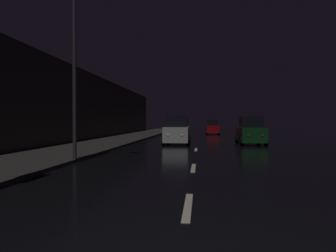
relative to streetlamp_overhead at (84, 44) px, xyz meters
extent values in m
cube|color=black|center=(4.64, 15.00, -5.03)|extent=(26.76, 84.00, 0.02)
cube|color=#33302D|center=(-2.54, 15.00, -4.94)|extent=(4.40, 84.00, 0.15)
cube|color=#2D2B28|center=(-5.14, 11.50, -1.99)|extent=(0.80, 63.00, 6.07)
cube|color=beige|center=(4.64, -6.50, -5.01)|extent=(0.16, 2.20, 0.01)
cube|color=beige|center=(4.64, -1.11, -5.01)|extent=(0.16, 2.20, 0.01)
cube|color=beige|center=(4.64, 6.67, -5.01)|extent=(0.16, 2.20, 0.01)
cylinder|color=#2D2D30|center=(-0.44, 0.00, -1.24)|extent=(0.16, 0.16, 7.57)
cube|color=silver|center=(3.14, 11.21, -4.24)|extent=(1.80, 4.21, 1.10)
cube|color=black|center=(3.14, 11.36, -3.27)|extent=(1.53, 2.10, 0.84)
cylinder|color=black|center=(4.03, 9.74, -4.70)|extent=(0.22, 0.64, 0.64)
cylinder|color=black|center=(2.26, 9.74, -4.70)|extent=(0.22, 0.64, 0.64)
cylinder|color=black|center=(4.03, 12.69, -4.70)|extent=(0.22, 0.64, 0.64)
cylinder|color=black|center=(2.26, 12.69, -4.70)|extent=(0.22, 0.64, 0.64)
sphere|color=white|center=(3.64, 9.15, -4.24)|extent=(0.18, 0.18, 0.18)
sphere|color=white|center=(2.65, 9.15, -4.24)|extent=(0.18, 0.18, 0.18)
sphere|color=red|center=(3.64, 13.28, -4.24)|extent=(0.18, 0.18, 0.18)
sphere|color=red|center=(2.65, 13.28, -4.24)|extent=(0.18, 0.18, 0.18)
cube|color=#0F3819|center=(8.72, 11.54, -4.26)|extent=(1.76, 4.11, 1.08)
cube|color=black|center=(8.72, 11.40, -3.31)|extent=(1.50, 2.06, 0.82)
cylinder|color=black|center=(7.86, 12.98, -4.71)|extent=(0.22, 0.63, 0.63)
cylinder|color=black|center=(9.59, 12.98, -4.71)|extent=(0.22, 0.63, 0.63)
cylinder|color=black|center=(7.86, 10.10, -4.71)|extent=(0.22, 0.63, 0.63)
cylinder|color=black|center=(9.59, 10.10, -4.71)|extent=(0.22, 0.63, 0.63)
sphere|color=slate|center=(8.24, 13.56, -4.26)|extent=(0.18, 0.18, 0.18)
sphere|color=slate|center=(9.21, 13.56, -4.26)|extent=(0.18, 0.18, 0.18)
sphere|color=red|center=(8.24, 9.53, -4.26)|extent=(0.18, 0.18, 0.18)
sphere|color=red|center=(9.21, 9.53, -4.26)|extent=(0.18, 0.18, 0.18)
cube|color=maroon|center=(6.59, 30.15, -4.32)|extent=(1.62, 3.79, 0.99)
cube|color=black|center=(6.59, 30.01, -3.45)|extent=(1.38, 1.89, 0.76)
cylinder|color=black|center=(5.79, 31.48, -4.73)|extent=(0.20, 0.58, 0.58)
cylinder|color=black|center=(7.39, 31.48, -4.73)|extent=(0.20, 0.58, 0.58)
cylinder|color=black|center=(5.79, 28.82, -4.73)|extent=(0.20, 0.58, 0.58)
cylinder|color=black|center=(7.39, 28.82, -4.73)|extent=(0.20, 0.58, 0.58)
sphere|color=slate|center=(6.14, 32.01, -4.32)|extent=(0.16, 0.16, 0.16)
sphere|color=slate|center=(7.04, 32.01, -4.32)|extent=(0.16, 0.16, 0.16)
sphere|color=red|center=(6.14, 28.29, -4.32)|extent=(0.16, 0.16, 0.16)
sphere|color=red|center=(7.04, 28.29, -4.32)|extent=(0.16, 0.16, 0.16)
camera|label=1|loc=(4.89, -13.01, -3.26)|focal=33.81mm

